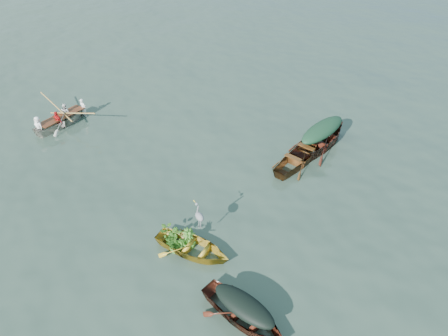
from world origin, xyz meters
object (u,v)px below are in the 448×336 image
object	(u,v)px
rowed_boat	(64,125)
green_tarp_boat	(320,148)
heron	(200,220)
open_wooden_boat	(298,164)
yellow_dinghy	(193,252)
dark_covered_boat	(244,319)

from	to	relation	value
rowed_boat	green_tarp_boat	bearing A→B (deg)	-155.61
rowed_boat	heron	world-z (taller)	heron
green_tarp_boat	rowed_boat	distance (m)	11.32
green_tarp_boat	open_wooden_boat	world-z (taller)	green_tarp_boat
yellow_dinghy	open_wooden_boat	size ratio (longest dim) A/B	0.76
yellow_dinghy	dark_covered_boat	world-z (taller)	dark_covered_boat
yellow_dinghy	heron	world-z (taller)	heron
dark_covered_boat	open_wooden_boat	xyz separation A→B (m)	(5.65, 4.88, 0.00)
yellow_dinghy	rowed_boat	bearing A→B (deg)	66.79
rowed_boat	heron	distance (m)	9.70
yellow_dinghy	dark_covered_boat	distance (m)	2.78
yellow_dinghy	green_tarp_boat	xyz separation A→B (m)	(7.19, 2.56, 0.00)
yellow_dinghy	open_wooden_boat	distance (m)	6.09
dark_covered_boat	open_wooden_boat	bearing A→B (deg)	22.99
yellow_dinghy	rowed_boat	distance (m)	9.91
open_wooden_boat	yellow_dinghy	bearing A→B (deg)	90.62
green_tarp_boat	heron	world-z (taller)	heron
rowed_boat	heron	size ratio (longest dim) A/B	4.25
rowed_boat	yellow_dinghy	bearing A→B (deg)	162.92
yellow_dinghy	open_wooden_boat	world-z (taller)	open_wooden_boat
rowed_boat	dark_covered_boat	bearing A→B (deg)	161.34
open_wooden_boat	rowed_boat	xyz separation A→B (m)	(-7.24, 7.70, 0.00)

